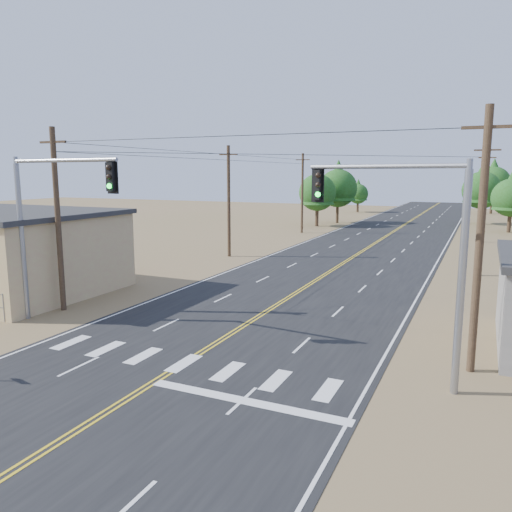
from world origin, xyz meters
The scene contains 16 objects.
ground centered at (0.00, 0.00, 0.00)m, with size 220.00×220.00×0.00m, color olive.
road centered at (0.00, 30.00, 0.01)m, with size 15.00×200.00×0.02m, color black.
utility_pole_left_near centered at (-10.50, 12.00, 5.12)m, with size 1.80×0.30×10.00m.
utility_pole_left_mid centered at (-10.50, 32.00, 5.12)m, with size 1.80×0.30×10.00m.
utility_pole_left_far centered at (-10.50, 52.00, 5.12)m, with size 1.80×0.30×10.00m.
utility_pole_right_near centered at (10.50, 12.00, 5.12)m, with size 1.80×0.30×10.00m.
utility_pole_right_mid centered at (10.50, 32.00, 5.12)m, with size 1.80×0.30×10.00m.
utility_pole_right_far centered at (10.50, 52.00, 5.12)m, with size 1.80×0.30×10.00m.
signal_mast_left centered at (-8.99, 9.83, 5.68)m, with size 7.01×1.00×8.39m.
signal_mast_right centered at (8.29, 10.23, 5.43)m, with size 6.20×2.36×8.04m.
tree_left_near centered at (-11.23, 60.54, 5.35)m, with size 5.25×5.25×8.75m.
tree_left_mid centered at (-9.83, 66.37, 5.86)m, with size 5.75×5.75×9.58m.
tree_left_far centered at (-11.93, 88.74, 3.94)m, with size 3.87×3.87×6.45m.
tree_right_near centered at (13.61, 63.55, 4.95)m, with size 4.85×4.85×8.09m.
tree_right_mid centered at (10.02, 73.21, 5.62)m, with size 5.51×5.51×9.19m.
tree_right_far centered at (11.72, 95.33, 6.31)m, with size 6.19×6.19×10.32m.
Camera 1 is at (10.57, -8.12, 7.59)m, focal length 35.00 mm.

